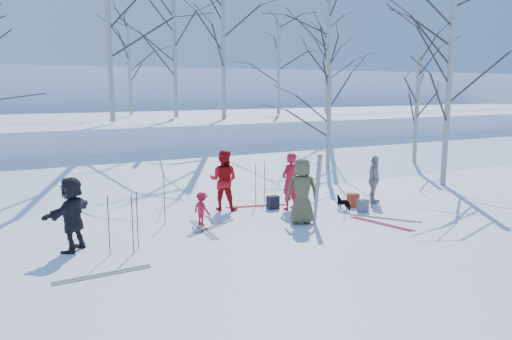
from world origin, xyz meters
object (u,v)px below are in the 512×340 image
backpack_red (353,200)px  skier_grey_west (72,214)px  skier_red_north (290,181)px  dog (344,203)px  backpack_grey (363,206)px  skier_olive_center (302,191)px  skier_cream_east (374,180)px  skier_red_seated (202,209)px  backpack_dark (273,202)px  skier_redor_behind (224,180)px

backpack_red → skier_grey_west: bearing=-177.5°
skier_red_north → dog: 1.72m
backpack_grey → skier_olive_center: bearing=-174.8°
skier_cream_east → backpack_red: skier_cream_east is taller
skier_red_seated → backpack_dark: (2.57, 0.70, -0.25)m
skier_redor_behind → backpack_red: (3.65, -1.53, -0.69)m
skier_red_north → backpack_red: 2.09m
skier_olive_center → skier_red_north: bearing=-92.9°
skier_cream_east → dog: skier_cream_east is taller
skier_grey_west → backpack_red: skier_grey_west is taller
backpack_red → skier_cream_east: bearing=6.9°
skier_cream_east → backpack_red: (-0.89, -0.11, -0.55)m
skier_grey_west → backpack_dark: (5.89, 1.30, -0.64)m
skier_grey_west → dog: bearing=132.9°
backpack_dark → backpack_red: bearing=-22.3°
skier_red_seated → skier_cream_east: (5.75, -0.13, 0.31)m
skier_grey_west → backpack_grey: (8.04, -0.26, -0.65)m
skier_red_north → backpack_grey: bearing=124.1°
skier_redor_behind → skier_grey_west: skier_redor_behind is taller
skier_red_north → dog: size_ratio=3.20×
skier_redor_behind → skier_red_seated: 1.82m
skier_cream_east → skier_red_north: bearing=135.0°
skier_red_north → skier_grey_west: bearing=-10.5°
skier_olive_center → skier_redor_behind: (-1.24, 2.36, 0.01)m
skier_redor_behind → backpack_red: size_ratio=4.29×
skier_red_seated → backpack_dark: size_ratio=2.25×
dog → backpack_red: dog is taller
skier_cream_east → backpack_grey: 1.38m
skier_redor_behind → backpack_grey: bearing=-172.1°
backpack_red → backpack_dark: size_ratio=1.05×
dog → backpack_red: size_ratio=1.27×
skier_red_north → skier_grey_west: skier_red_north is taller
skier_olive_center → backpack_red: size_ratio=4.22×
skier_red_north → backpack_dark: size_ratio=4.28×
skier_olive_center → skier_red_north: size_ratio=1.04×
skier_cream_east → backpack_dark: (-3.18, 0.83, -0.56)m
skier_olive_center → dog: (1.88, 0.61, -0.66)m
skier_cream_east → skier_grey_west: skier_grey_west is taller
backpack_dark → backpack_grey: bearing=-35.9°
skier_redor_behind → backpack_dark: skier_redor_behind is taller
skier_olive_center → skier_redor_behind: 2.66m
skier_red_north → dog: bearing=127.3°
skier_red_seated → backpack_dark: bearing=-95.6°
skier_grey_west → skier_red_seated: bearing=142.1°
skier_red_north → dog: skier_red_north is taller
skier_red_seated → skier_redor_behind: bearing=-64.1°
skier_red_seated → backpack_dark: 2.67m
skier_red_seated → skier_cream_east: size_ratio=0.59×
dog → skier_grey_west: bearing=-19.6°
skier_olive_center → dog: skier_olive_center is taller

